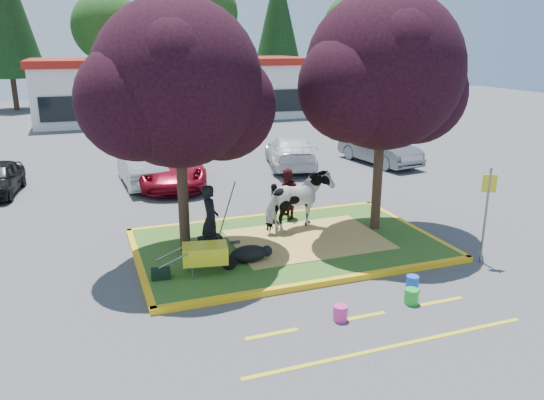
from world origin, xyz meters
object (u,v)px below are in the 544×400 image
object	(u,v)px
cow	(298,202)
wheelbarrow	(206,254)
handler	(210,220)
car_silver	(141,168)
calf	(249,254)
bucket_green	(412,296)
sign_post	(487,205)
bucket_pink	(340,313)
bucket_blue	(412,282)

from	to	relation	value
cow	wheelbarrow	xyz separation A→B (m)	(-3.28, -2.09, -0.38)
handler	car_silver	xyz separation A→B (m)	(-0.80, 8.39, -0.39)
calf	car_silver	size ratio (longest dim) A/B	0.23
calf	bucket_green	world-z (taller)	calf
sign_post	bucket_pink	distance (m)	5.25
wheelbarrow	bucket_green	distance (m)	4.85
sign_post	bucket_green	size ratio (longest dim) A/B	7.47
calf	bucket_pink	distance (m)	3.37
handler	car_silver	distance (m)	8.44
cow	bucket_blue	bearing A→B (deg)	177.27
cow	bucket_pink	xyz separation A→B (m)	(-1.15, -5.00, -0.87)
bucket_green	bucket_blue	xyz separation A→B (m)	(0.44, 0.61, -0.01)
sign_post	car_silver	bearing A→B (deg)	147.97
wheelbarrow	car_silver	world-z (taller)	car_silver
calf	bucket_green	xyz separation A→B (m)	(2.76, -3.11, -0.19)
wheelbarrow	car_silver	distance (m)	9.60
handler	sign_post	xyz separation A→B (m)	(6.55, -2.65, 0.48)
calf	bucket_blue	world-z (taller)	calf
cow	wheelbarrow	bearing A→B (deg)	105.39
bucket_pink	car_silver	xyz separation A→B (m)	(-2.51, 12.50, 0.53)
wheelbarrow	sign_post	distance (m)	7.18
calf	handler	distance (m)	1.37
cow	car_silver	size ratio (longest dim) A/B	0.50
sign_post	bucket_green	distance (m)	3.60
handler	bucket_green	bearing A→B (deg)	-134.29
bucket_pink	bucket_blue	distance (m)	2.36
sign_post	bucket_blue	world-z (taller)	sign_post
wheelbarrow	bucket_blue	bearing A→B (deg)	-16.03
cow	bucket_green	distance (m)	5.00
car_silver	handler	bearing A→B (deg)	92.67
bucket_blue	wheelbarrow	bearing A→B (deg)	153.58
handler	bucket_pink	xyz separation A→B (m)	(1.71, -4.11, -0.92)
cow	handler	xyz separation A→B (m)	(-2.86, -0.89, 0.05)
sign_post	car_silver	xyz separation A→B (m)	(-7.35, 11.04, -0.87)
calf	wheelbarrow	distance (m)	1.26
bucket_green	car_silver	xyz separation A→B (m)	(-4.31, 12.38, 0.52)
cow	calf	size ratio (longest dim) A/B	2.14
sign_post	bucket_green	bearing A→B (deg)	-131.80
bucket_green	car_silver	bearing A→B (deg)	109.21
bucket_blue	car_silver	world-z (taller)	car_silver
calf	handler	xyz separation A→B (m)	(-0.76, 0.88, 0.72)
cow	bucket_pink	bearing A→B (deg)	149.95
cow	calf	xyz separation A→B (m)	(-2.10, -1.77, -0.67)
handler	bucket_blue	distance (m)	5.28
calf	wheelbarrow	world-z (taller)	wheelbarrow
handler	sign_post	size ratio (longest dim) A/B	0.74
wheelbarrow	bucket_pink	world-z (taller)	wheelbarrow
bucket_green	bucket_pink	world-z (taller)	bucket_green
wheelbarrow	car_silver	size ratio (longest dim) A/B	0.46
cow	calf	world-z (taller)	cow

